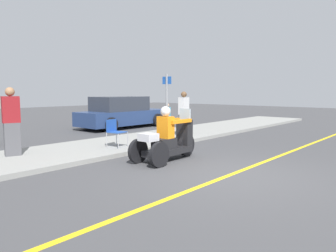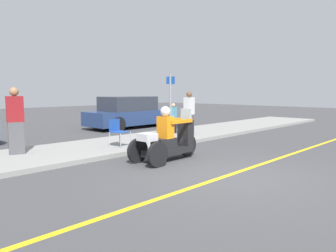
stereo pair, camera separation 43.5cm
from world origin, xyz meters
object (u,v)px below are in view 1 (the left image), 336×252
Objects in this scene: spectator_near_curb at (167,119)px; folding_chair_curbside at (115,130)px; spectator_by_tree at (11,123)px; street_sign at (167,105)px; parked_car_lot_left at (122,113)px; spectator_mid_group at (184,115)px; motorcycle_trike at (168,141)px.

folding_chair_curbside is (-3.42, -0.88, -0.06)m from spectator_near_curb.
folding_chair_curbside is at bearing -165.60° from spectator_near_curb.
spectator_by_tree is 4.56m from street_sign.
parked_car_lot_left is (0.80, 3.56, 0.02)m from spectator_near_curb.
spectator_mid_group reaches higher than parked_car_lot_left.
folding_chair_curbside is 0.18× the size of parked_car_lot_left.
spectator_near_curb is 0.67× the size of spectator_by_tree.
motorcycle_trike reaches higher than folding_chair_curbside.
spectator_by_tree is at bearing 178.89° from spectator_near_curb.
spectator_mid_group is 5.93m from spectator_by_tree.
motorcycle_trike is at bearing -138.32° from street_sign.
parked_car_lot_left is at bearing 63.28° from street_sign.
motorcycle_trike is 2.09m from folding_chair_curbside.
spectator_mid_group is 1.39× the size of spectator_near_curb.
motorcycle_trike is 2.58× the size of folding_chair_curbside.
parked_car_lot_left is (4.22, 4.44, 0.09)m from folding_chair_curbside.
spectator_by_tree is (-5.83, 1.07, 0.06)m from spectator_mid_group.
motorcycle_trike is 0.96× the size of street_sign.
parked_car_lot_left is 5.69m from street_sign.
spectator_by_tree reaches higher than folding_chair_curbside.
parked_car_lot_left is at bearing 57.23° from motorcycle_trike.
street_sign reaches higher than spectator_by_tree.
street_sign is at bearing -139.56° from spectator_near_curb.
spectator_mid_group is (3.23, 2.01, 0.41)m from motorcycle_trike.
spectator_mid_group is 0.93× the size of spectator_by_tree.
street_sign is (-1.57, -0.54, 0.41)m from spectator_mid_group.
motorcycle_trike is 7.77m from parked_car_lot_left.
parked_car_lot_left is (0.97, 4.52, -0.20)m from spectator_mid_group.
motorcycle_trike is 1.29× the size of spectator_mid_group.
spectator_near_curb is 0.54× the size of street_sign.
spectator_by_tree is (-6.00, 0.12, 0.28)m from spectator_near_curb.
motorcycle_trike is at bearing -122.77° from parked_car_lot_left.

